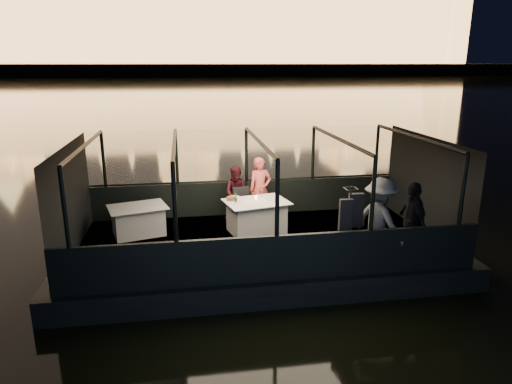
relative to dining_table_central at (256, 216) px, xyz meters
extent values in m
plane|color=black|center=(-0.04, 79.41, -0.89)|extent=(500.00, 500.00, 0.00)
cube|color=black|center=(-0.04, -0.59, -0.89)|extent=(8.60, 4.40, 1.00)
cube|color=black|center=(-0.04, -0.59, -0.41)|extent=(8.00, 4.00, 0.04)
cube|color=black|center=(-0.04, 1.41, 0.06)|extent=(8.00, 0.08, 0.90)
cube|color=black|center=(-0.04, -2.59, 0.06)|extent=(8.00, 0.08, 0.90)
cube|color=#423D33|center=(-0.04, 209.41, 0.11)|extent=(400.00, 140.00, 6.00)
cube|color=silver|center=(0.00, 0.00, 0.00)|extent=(1.64, 1.34, 0.77)
cube|color=silver|center=(-2.78, 0.26, 0.00)|extent=(1.51, 1.26, 0.69)
cube|color=black|center=(-0.28, 0.54, 0.06)|extent=(0.51, 0.51, 0.92)
cube|color=black|center=(0.17, 0.84, 0.06)|extent=(0.58, 0.58, 0.96)
imported|color=#F55E59|center=(0.24, 0.90, 0.36)|extent=(0.65, 0.49, 1.63)
imported|color=#3D1118|center=(-0.35, 0.95, 0.36)|extent=(0.80, 0.70, 1.41)
imported|color=silver|center=(2.14, -2.13, 0.47)|extent=(1.07, 1.32, 1.78)
imported|color=black|center=(2.87, -2.04, 0.47)|extent=(0.42, 0.98, 1.65)
cylinder|color=#14381C|center=(-0.49, 0.03, 0.53)|extent=(0.06, 0.06, 0.27)
cylinder|color=brown|center=(-0.59, 0.19, 0.42)|extent=(0.26, 0.26, 0.08)
cylinder|color=#FFB13F|center=(0.01, 0.14, 0.42)|extent=(0.08, 0.08, 0.09)
cylinder|color=silver|center=(0.38, 0.06, 0.39)|extent=(0.30, 0.30, 0.01)
cylinder|color=white|center=(-0.49, 0.42, 0.39)|extent=(0.32, 0.32, 0.02)
camera|label=1|loc=(-1.64, -10.19, 3.54)|focal=32.00mm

